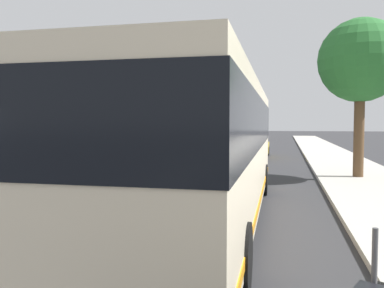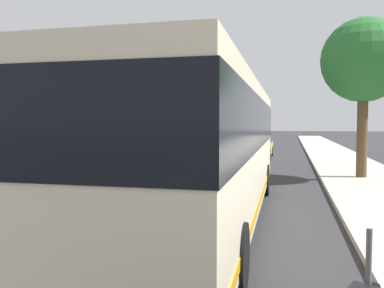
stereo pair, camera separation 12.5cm
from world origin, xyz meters
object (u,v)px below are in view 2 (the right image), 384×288
at_px(coach_bus, 207,143).
at_px(roadside_tree_mid_block, 364,61).
at_px(car_oncoming, 258,147).
at_px(car_far_distant, 215,143).

distance_m(coach_bus, roadside_tree_mid_block, 9.91).
height_order(coach_bus, car_oncoming, coach_bus).
bearing_deg(car_oncoming, car_far_distant, 37.86).
height_order(coach_bus, roadside_tree_mid_block, roadside_tree_mid_block).
bearing_deg(roadside_tree_mid_block, coach_bus, 149.72).
xyz_separation_m(coach_bus, car_far_distant, (23.43, 4.25, -1.18)).
bearing_deg(car_far_distant, roadside_tree_mid_block, 28.60).
relative_size(car_oncoming, roadside_tree_mid_block, 0.70).
xyz_separation_m(car_oncoming, roadside_tree_mid_block, (-9.97, -4.98, 4.14)).
height_order(car_oncoming, car_far_distant, car_far_distant).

